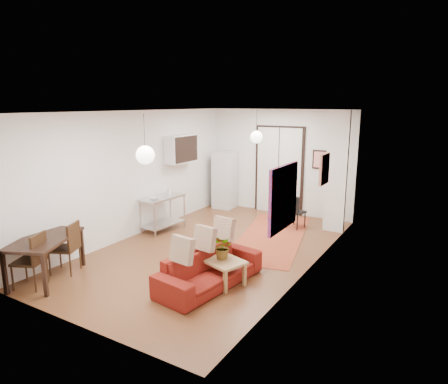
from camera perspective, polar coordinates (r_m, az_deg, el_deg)
The scene contains 27 objects.
floor at distance 8.63m, azimuth -1.57°, elevation -8.19°, with size 7.00×7.00×0.00m, color brown.
ceiling at distance 8.06m, azimuth -1.70°, elevation 11.45°, with size 4.20×7.00×0.02m, color silver.
wall_back at distance 11.29m, azimuth 7.96°, elevation 4.28°, with size 4.20×0.02×2.90m, color silver.
wall_front at distance 5.68m, azimuth -20.99°, elevation -4.76°, with size 4.20×0.02×2.90m, color silver.
wall_left at distance 9.50m, azimuth -12.40°, elevation 2.54°, with size 0.02×7.00×2.90m, color silver.
wall_right at distance 7.34m, azimuth 12.35°, elevation -0.39°, with size 0.02×7.00×2.90m, color silver.
double_doors at distance 11.29m, azimuth 7.83°, elevation 3.00°, with size 1.44×0.06×2.50m, color silver.
stub_partition at distance 9.81m, azimuth 15.76°, elevation 2.67°, with size 0.50×0.10×2.90m, color silver.
wall_cabinet at distance 10.46m, azimuth -6.15°, elevation 6.16°, with size 0.35×1.00×0.70m, color white.
painting_popart at distance 6.16m, azimuth 8.48°, elevation -0.80°, with size 0.05×1.00×1.00m, color red.
painting_abstract at distance 8.03m, azimuth 14.14°, elevation 3.18°, with size 0.05×0.50×0.60m, color beige.
poster_back at distance 10.85m, azimuth 13.53°, elevation 4.52°, with size 0.40×0.03×0.50m, color red.
print_left at distance 10.94m, azimuth -5.21°, elevation 6.73°, with size 0.03×0.44×0.54m, color brown.
pendant_back at distance 9.84m, azimuth 4.65°, elevation 7.84°, with size 0.30×0.30×0.80m.
pendant_front at distance 6.52m, azimuth -11.18°, elevation 5.21°, with size 0.30×0.30×0.80m.
kilim_rug at distance 9.46m, azimuth 6.83°, elevation -6.34°, with size 1.38×3.69×0.01m, color #A64929.
sofa at distance 6.94m, azimuth -2.04°, elevation -10.89°, with size 0.80×2.04×0.59m, color maroon.
coffee_table at distance 7.05m, azimuth -0.84°, elevation -9.80°, with size 1.10×0.82×0.44m.
potted_plant at distance 6.90m, azimuth -0.13°, elevation -7.89°, with size 0.38×0.33×0.42m, color #316E33.
kitchen_counter at distance 9.82m, azimuth -8.73°, elevation -2.42°, with size 0.64×1.15×0.85m.
bowl at distance 9.52m, azimuth -9.94°, elevation -0.86°, with size 0.20×0.20×0.05m, color silver.
soap_bottle at distance 9.91m, azimuth -7.89°, elevation 0.13°, with size 0.08×0.08×0.18m, color teal.
fridge at distance 11.79m, azimuth 0.10°, elevation 1.69°, with size 0.58×0.58×1.65m, color silver.
dining_table at distance 7.69m, azimuth -24.23°, elevation -6.57°, with size 1.29×1.59×0.77m.
dining_chair_near at distance 7.95m, azimuth -21.39°, elevation -6.71°, with size 0.59×0.71×0.95m.
dining_chair_far at distance 7.58m, azimuth -25.57°, elevation -8.05°, with size 0.59×0.71×0.95m.
black_side_chair at distance 10.15m, azimuth 10.42°, elevation -2.27°, with size 0.47×0.48×0.85m.
Camera 1 is at (4.33, -6.80, 3.07)m, focal length 32.00 mm.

